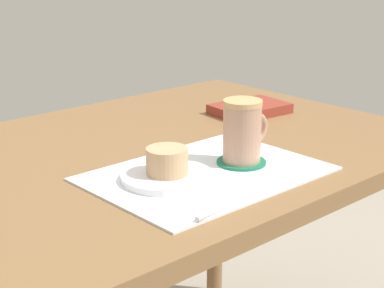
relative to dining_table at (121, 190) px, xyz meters
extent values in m
cylinder|color=brown|center=(0.61, 0.34, -0.30)|extent=(0.05, 0.05, 0.67)
cube|color=brown|center=(0.00, 0.00, 0.05)|extent=(1.32, 0.80, 0.04)
cylinder|color=brown|center=(0.00, 0.47, -0.43)|extent=(0.04, 0.04, 0.41)
cube|color=white|center=(0.06, -0.19, 0.07)|extent=(0.42, 0.30, 0.00)
cylinder|color=white|center=(-0.02, -0.17, 0.08)|extent=(0.17, 0.17, 0.01)
cylinder|color=tan|center=(-0.02, -0.17, 0.11)|extent=(0.08, 0.08, 0.05)
cylinder|color=#196B4C|center=(0.14, -0.19, 0.08)|extent=(0.09, 0.09, 0.00)
cylinder|color=tan|center=(0.14, -0.19, 0.13)|extent=(0.07, 0.07, 0.11)
cylinder|color=tan|center=(0.14, -0.19, 0.19)|extent=(0.07, 0.07, 0.01)
torus|color=tan|center=(0.18, -0.19, 0.14)|extent=(0.06, 0.01, 0.06)
cylinder|color=silver|center=(-0.04, -0.32, 0.08)|extent=(0.13, 0.03, 0.01)
cube|color=maroon|center=(0.44, 0.06, 0.08)|extent=(0.19, 0.14, 0.02)
camera|label=1|loc=(-0.71, -0.99, 0.49)|focal=60.00mm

